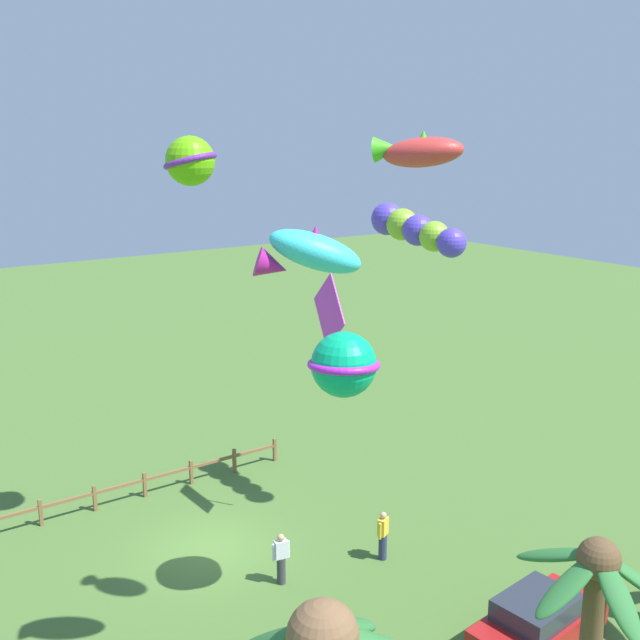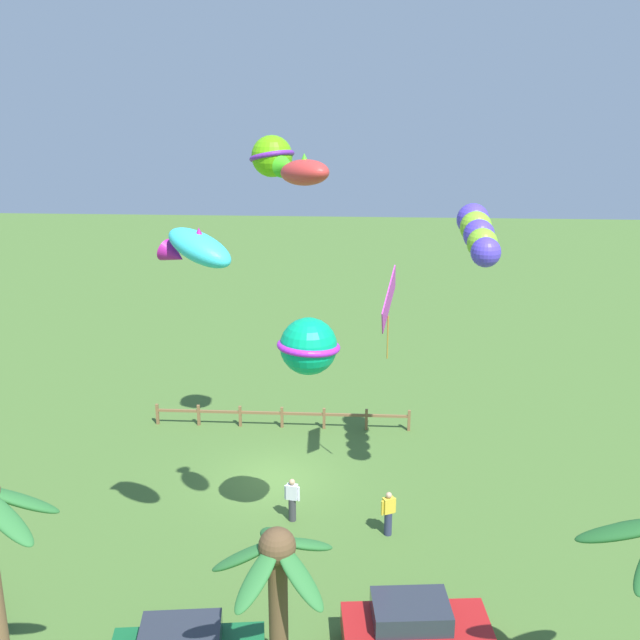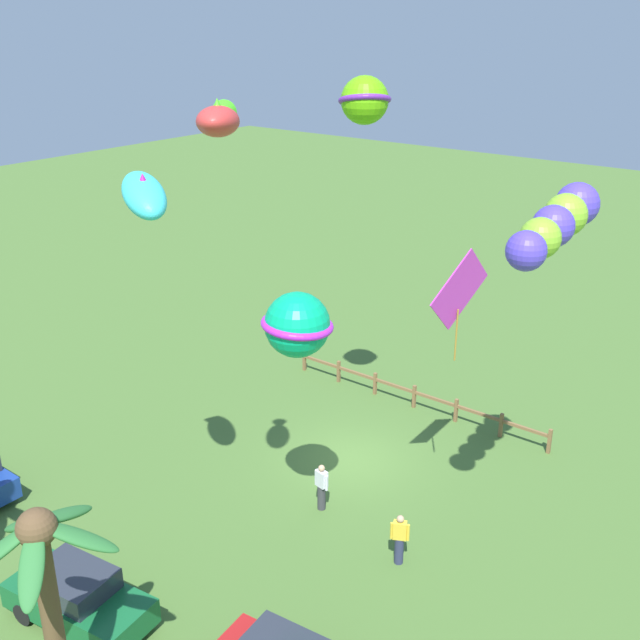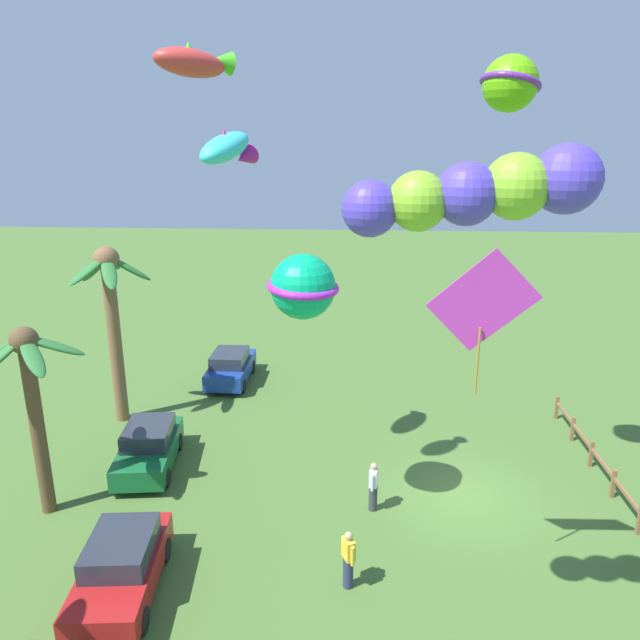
# 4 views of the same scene
# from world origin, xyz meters

# --- Properties ---
(ground_plane) EXTENTS (120.00, 120.00, 0.00)m
(ground_plane) POSITION_xyz_m (0.00, 0.00, 0.00)
(ground_plane) COLOR #476B2D
(palm_tree_1) EXTENTS (2.78, 3.03, 5.84)m
(palm_tree_1) POSITION_xyz_m (-1.56, 12.69, 4.18)
(palm_tree_1) COLOR brown
(palm_tree_1) RESTS_ON ground
(rail_fence) EXTENTS (11.23, 0.12, 0.95)m
(rail_fence) POSITION_xyz_m (0.29, -4.63, 0.58)
(rail_fence) COLOR brown
(rail_fence) RESTS_ON ground
(parked_car_2) EXTENTS (4.06, 2.10, 1.51)m
(parked_car_2) POSITION_xyz_m (-4.76, 9.11, 0.75)
(parked_car_2) COLOR #A51919
(parked_car_2) RESTS_ON ground
(spectator_0) EXTENTS (0.50, 0.38, 1.59)m
(spectator_0) POSITION_xyz_m (-4.18, 3.57, 0.81)
(spectator_0) COLOR #2D3351
(spectator_0) RESTS_ON ground
(spectator_1) EXTENTS (0.54, 0.30, 1.59)m
(spectator_1) POSITION_xyz_m (-0.89, 2.89, 0.81)
(spectator_1) COLOR #38383D
(spectator_1) RESTS_ON ground
(kite_fish_0) EXTENTS (2.42, 1.84, 1.32)m
(kite_fish_0) POSITION_xyz_m (1.05, 7.31, 10.54)
(kite_fish_0) COLOR #37D2DC
(kite_tube_1) EXTENTS (1.09, 4.03, 1.48)m
(kite_tube_1) POSITION_xyz_m (-6.87, 1.59, 9.94)
(kite_tube_1) COLOR #503CD3
(kite_diamond_2) EXTENTS (0.52, 2.36, 3.33)m
(kite_diamond_2) POSITION_xyz_m (-4.09, 0.80, 7.40)
(kite_diamond_2) COLOR #D237C6
(kite_ball_3) EXTENTS (2.21, 2.21, 1.42)m
(kite_ball_3) POSITION_xyz_m (-0.01, -0.33, 12.15)
(kite_ball_3) COLOR #62BF0F
(kite_ball_4) EXTENTS (2.67, 2.67, 1.71)m
(kite_ball_4) POSITION_xyz_m (-1.64, 4.89, 7.12)
(kite_ball_4) COLOR #09B375
(kite_fish_5) EXTENTS (1.79, 2.01, 0.86)m
(kite_fish_5) POSITION_xyz_m (-1.69, 7.42, 12.52)
(kite_fish_5) COLOR red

